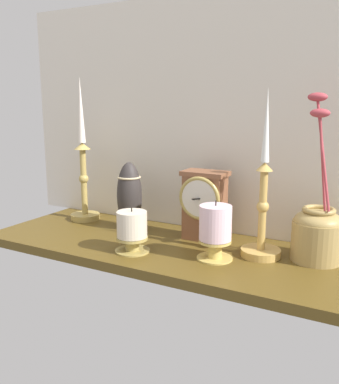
% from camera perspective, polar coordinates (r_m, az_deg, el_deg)
% --- Properties ---
extents(ground_plane, '(1.00, 0.36, 0.02)m').
position_cam_1_polar(ground_plane, '(1.12, 0.16, -7.68)').
color(ground_plane, '#554017').
extents(back_wall, '(1.20, 0.02, 0.65)m').
position_cam_1_polar(back_wall, '(1.22, 4.42, 10.14)').
color(back_wall, silver).
rests_on(back_wall, ground_plane).
extents(mantel_clock, '(0.12, 0.09, 0.19)m').
position_cam_1_polar(mantel_clock, '(1.13, 4.64, -1.64)').
color(mantel_clock, brown).
rests_on(mantel_clock, ground_plane).
extents(candlestick_tall_left, '(0.10, 0.10, 0.39)m').
position_cam_1_polar(candlestick_tall_left, '(1.03, 12.33, -2.64)').
color(candlestick_tall_left, tan).
rests_on(candlestick_tall_left, ground_plane).
extents(candlestick_tall_center, '(0.09, 0.09, 0.44)m').
position_cam_1_polar(candlestick_tall_center, '(1.34, -11.44, 2.56)').
color(candlestick_tall_center, tan).
rests_on(candlestick_tall_center, ground_plane).
extents(brass_vase_jar, '(0.12, 0.12, 0.38)m').
position_cam_1_polar(brass_vase_jar, '(1.04, 19.16, -4.83)').
color(brass_vase_jar, '#A68A4D').
rests_on(brass_vase_jar, ground_plane).
extents(pillar_candle_front, '(0.08, 0.08, 0.14)m').
position_cam_1_polar(pillar_candle_front, '(1.00, 6.14, -4.99)').
color(pillar_candle_front, '#D1B55A').
rests_on(pillar_candle_front, ground_plane).
extents(pillar_candle_near_clock, '(0.09, 0.09, 0.11)m').
position_cam_1_polar(pillar_candle_near_clock, '(1.05, -5.03, -5.10)').
color(pillar_candle_near_clock, tan).
rests_on(pillar_candle_near_clock, ground_plane).
extents(tall_ceramic_vase, '(0.07, 0.07, 0.20)m').
position_cam_1_polar(tall_ceramic_vase, '(1.23, -5.38, -0.47)').
color(tall_ceramic_vase, '#302B2A').
rests_on(tall_ceramic_vase, ground_plane).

